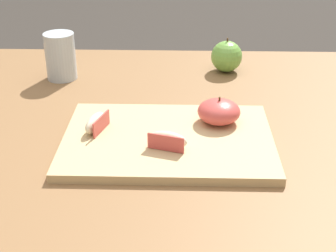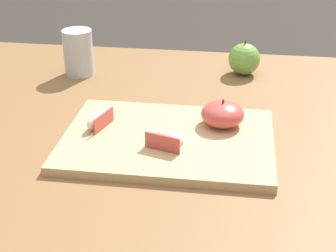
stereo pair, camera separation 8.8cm
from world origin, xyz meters
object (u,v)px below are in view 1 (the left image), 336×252
at_px(whole_apple_granny_green, 227,56).
at_px(apple_wedge_right, 168,140).
at_px(cutting_board, 168,140).
at_px(apple_half_skin_up, 219,111).
at_px(apple_wedge_middle, 96,123).
at_px(drinking_glass_water, 60,56).

bearing_deg(whole_apple_granny_green, apple_wedge_right, -107.57).
height_order(cutting_board, whole_apple_granny_green, whole_apple_granny_green).
distance_m(apple_half_skin_up, apple_wedge_middle, 0.22).
distance_m(apple_wedge_right, apple_wedge_middle, 0.14).
height_order(cutting_board, apple_wedge_middle, apple_wedge_middle).
xyz_separation_m(cutting_board, apple_wedge_middle, (-0.13, 0.02, 0.02)).
bearing_deg(apple_half_skin_up, cutting_board, -147.69).
height_order(apple_half_skin_up, apple_wedge_middle, apple_half_skin_up).
bearing_deg(whole_apple_granny_green, apple_wedge_middle, -127.08).
relative_size(whole_apple_granny_green, drinking_glass_water, 0.77).
xyz_separation_m(apple_wedge_right, drinking_glass_water, (-0.25, 0.34, 0.02)).
xyz_separation_m(apple_wedge_right, whole_apple_granny_green, (0.13, 0.40, 0.01)).
bearing_deg(drinking_glass_water, apple_wedge_middle, -66.66).
xyz_separation_m(apple_half_skin_up, whole_apple_granny_green, (0.04, 0.30, -0.00)).
relative_size(apple_wedge_right, whole_apple_granny_green, 0.86).
relative_size(apple_wedge_middle, whole_apple_granny_green, 0.86).
bearing_deg(drinking_glass_water, cutting_board, -50.39).
distance_m(cutting_board, apple_wedge_right, 0.05).
height_order(apple_half_skin_up, drinking_glass_water, drinking_glass_water).
bearing_deg(apple_wedge_right, apple_wedge_middle, 155.11).
bearing_deg(drinking_glass_water, whole_apple_granny_green, 8.24).
distance_m(cutting_board, apple_wedge_middle, 0.13).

